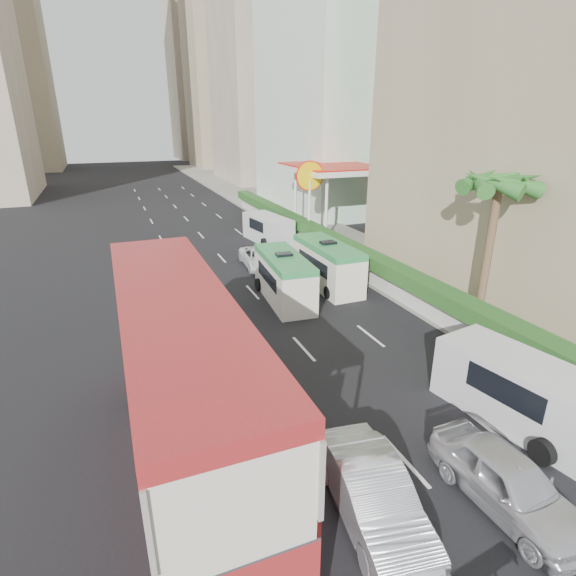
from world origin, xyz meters
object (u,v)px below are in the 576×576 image
panel_van_far (268,229)px  car_silver_lane_b (503,504)px  car_silver_lane_a (370,517)px  shell_station (332,199)px  van_asset (260,267)px  minibus_near (284,278)px  palm_tree (488,256)px  panel_van_near (522,392)px  minibus_far (327,265)px  double_decker_bus (182,387)px

panel_van_far → car_silver_lane_b: bearing=-104.6°
car_silver_lane_a → shell_station: 29.16m
van_asset → minibus_near: bearing=-91.8°
car_silver_lane_a → car_silver_lane_b: (3.25, -0.89, 0.00)m
car_silver_lane_b → panel_van_far: size_ratio=0.85×
car_silver_lane_a → minibus_near: size_ratio=0.80×
car_silver_lane_a → minibus_near: bearing=84.7°
car_silver_lane_a → palm_tree: 12.91m
car_silver_lane_b → minibus_near: (-0.12, 14.55, 1.21)m
shell_station → panel_van_near: bearing=-103.7°
minibus_far → panel_van_near: (0.06, -13.27, -0.19)m
van_asset → panel_van_far: size_ratio=0.86×
double_decker_bus → minibus_near: bearing=56.6°
shell_station → car_silver_lane_a: bearing=-115.1°
van_asset → minibus_far: minibus_far is taller
double_decker_bus → palm_tree: 14.39m
car_silver_lane_b → minibus_near: minibus_near is taller
palm_tree → van_asset: bearing=117.6°
car_silver_lane_b → van_asset: 20.39m
panel_van_near → panel_van_far: (0.11, 23.83, -0.04)m
van_asset → panel_van_near: bearing=-78.0°
panel_van_near → shell_station: bearing=66.3°
panel_van_far → panel_van_near: bearing=-98.2°
minibus_near → panel_van_far: size_ratio=1.09×
car_silver_lane_b → panel_van_far: panel_van_far is taller
minibus_far → shell_station: bearing=61.9°
panel_van_far → palm_tree: 18.56m
double_decker_bus → minibus_near: double_decker_bus is taller
double_decker_bus → panel_van_near: 10.21m
car_silver_lane_a → panel_van_far: (6.35, 25.32, 1.00)m
car_silver_lane_a → shell_station: size_ratio=0.55×
palm_tree → shell_station: size_ratio=0.80×
palm_tree → panel_van_near: bearing=-123.6°
car_silver_lane_a → panel_van_far: panel_van_far is taller
car_silver_lane_a → car_silver_lane_b: bearing=-7.7°
car_silver_lane_b → panel_van_near: 3.95m
panel_van_far → shell_station: (5.95, 0.98, 1.75)m
minibus_far → minibus_near: bearing=-160.4°
car_silver_lane_b → minibus_far: minibus_far is taller
minibus_near → shell_station: (9.18, 12.63, 1.54)m
van_asset → minibus_near: 6.00m
minibus_far → shell_station: (6.12, 11.54, 1.52)m
panel_van_near → palm_tree: (3.86, 5.81, 2.34)m
shell_station → palm_tree: bearing=-96.6°
car_silver_lane_b → minibus_far: 15.96m
car_silver_lane_a → van_asset: 19.86m
car_silver_lane_b → minibus_far: bearing=77.7°
car_silver_lane_b → panel_van_near: panel_van_near is taller
panel_van_near → double_decker_bus: bearing=159.7°
double_decker_bus → panel_van_near: size_ratio=2.12×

